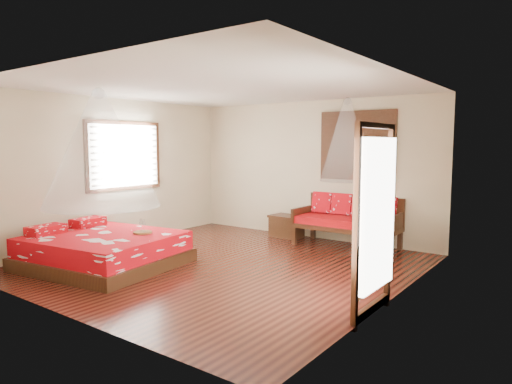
# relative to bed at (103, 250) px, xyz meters

# --- Properties ---
(room) EXTENTS (5.54, 5.54, 2.84)m
(room) POSITION_rel_bed_xyz_m (1.52, 1.18, 1.15)
(room) COLOR black
(room) RESTS_ON ground
(bed) EXTENTS (2.44, 2.26, 0.65)m
(bed) POSITION_rel_bed_xyz_m (0.00, 0.00, 0.00)
(bed) COLOR black
(bed) RESTS_ON floor
(daybed) EXTENTS (1.92, 0.86, 0.97)m
(daybed) POSITION_rel_bed_xyz_m (2.55, 3.57, 0.27)
(daybed) COLOR black
(daybed) RESTS_ON floor
(storage_chest) EXTENTS (0.69, 0.53, 0.45)m
(storage_chest) POSITION_rel_bed_xyz_m (1.14, 3.63, -0.02)
(storage_chest) COLOR black
(storage_chest) RESTS_ON floor
(shutter_panel) EXTENTS (1.52, 0.06, 1.32)m
(shutter_panel) POSITION_rel_bed_xyz_m (2.55, 3.90, 1.65)
(shutter_panel) COLOR black
(shutter_panel) RESTS_ON wall_back
(window_left) EXTENTS (0.10, 1.74, 1.34)m
(window_left) POSITION_rel_bed_xyz_m (-1.19, 1.38, 1.45)
(window_left) COLOR black
(window_left) RESTS_ON wall_left
(glazed_door) EXTENTS (0.08, 1.02, 2.16)m
(glazed_door) POSITION_rel_bed_xyz_m (4.24, 0.58, 0.82)
(glazed_door) COLOR black
(glazed_door) RESTS_ON floor
(wine_tray) EXTENTS (0.30, 0.30, 0.24)m
(wine_tray) POSITION_rel_bed_xyz_m (0.44, 0.44, 0.31)
(wine_tray) COLOR brown
(wine_tray) RESTS_ON bed
(mosquito_net_main) EXTENTS (1.79, 1.79, 1.80)m
(mosquito_net_main) POSITION_rel_bed_xyz_m (0.02, 0.00, 1.60)
(mosquito_net_main) COLOR white
(mosquito_net_main) RESTS_ON ceiling
(mosquito_net_daybed) EXTENTS (0.95, 0.95, 1.50)m
(mosquito_net_daybed) POSITION_rel_bed_xyz_m (2.55, 3.43, 1.75)
(mosquito_net_daybed) COLOR white
(mosquito_net_daybed) RESTS_ON ceiling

